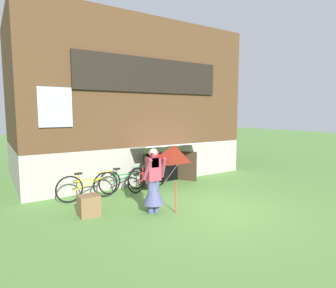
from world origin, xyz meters
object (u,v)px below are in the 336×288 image
Objects in this scene: kite at (175,163)px; bicycle_red at (149,177)px; person at (154,186)px; bicycle_green at (124,180)px; wooden_crate at (89,206)px; bicycle_yellow at (88,186)px.

kite is 2.66m from bicycle_red.
bicycle_green is at bearing 71.15° from person.
bicycle_red is at bearing -20.20° from bicycle_green.
bicycle_green is 3.36× the size of wooden_crate.
wooden_crate is at bearing 140.39° from person.
bicycle_yellow is at bearing 162.13° from bicycle_red.
bicycle_yellow reaches higher than bicycle_green.
person is 0.95× the size of bicycle_green.
wooden_crate is (-1.55, -1.47, -0.12)m from bicycle_green.
wooden_crate is (-2.30, -1.25, -0.15)m from bicycle_red.
bicycle_green is at bearing 43.45° from wooden_crate.
bicycle_red is at bearing 0.63° from bicycle_yellow.
person is 2.18m from bicycle_yellow.
kite reaches higher than bicycle_yellow.
kite is 0.96× the size of bicycle_green.
person reaches higher than bicycle_yellow.
person reaches higher than bicycle_red.
kite is 0.93× the size of bicycle_red.
bicycle_yellow is (-1.04, 1.89, -0.28)m from person.
person is at bearing 116.91° from kite.
bicycle_yellow is at bearing -173.80° from bicycle_green.
bicycle_yellow is at bearing 73.94° from wooden_crate.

